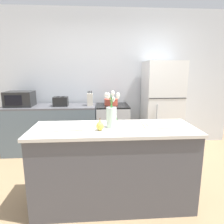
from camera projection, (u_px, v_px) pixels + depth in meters
ground_plane at (113, 201)px, 2.38m from camera, size 10.00×10.00×0.00m
back_wall at (106, 79)px, 4.05m from camera, size 5.20×0.08×2.70m
kitchen_island at (114, 166)px, 2.28m from camera, size 1.80×0.66×0.92m
back_counter at (51, 129)px, 3.78m from camera, size 1.68×0.60×0.89m
stove_range at (112, 128)px, 3.86m from camera, size 0.60×0.61×0.89m
refrigerator at (161, 106)px, 3.84m from camera, size 0.68×0.67×1.70m
flower_vase at (111, 114)px, 2.16m from camera, size 0.17×0.14×0.41m
pear_figurine at (100, 126)px, 2.07m from camera, size 0.08×0.08×0.13m
plate_setting_left at (69, 127)px, 2.18m from camera, size 0.30×0.30×0.02m
plate_setting_right at (156, 125)px, 2.25m from camera, size 0.30×0.30×0.02m
toaster at (61, 101)px, 3.64m from camera, size 0.28×0.18×0.17m
cooking_pot at (111, 102)px, 3.76m from camera, size 0.26×0.26×0.14m
microwave at (20, 99)px, 3.62m from camera, size 0.48×0.37×0.27m
knife_block at (90, 99)px, 3.70m from camera, size 0.10×0.14×0.27m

